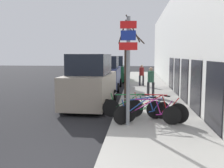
# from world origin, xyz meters

# --- Properties ---
(ground_plane) EXTENTS (80.00, 80.00, 0.00)m
(ground_plane) POSITION_xyz_m (0.00, 11.20, 0.00)
(ground_plane) COLOR black
(sidewalk_curb) EXTENTS (3.20, 32.00, 0.15)m
(sidewalk_curb) POSITION_xyz_m (2.60, 14.00, 0.07)
(sidewalk_curb) COLOR #9E9B93
(sidewalk_curb) RESTS_ON ground
(building_facade) EXTENTS (0.23, 32.00, 6.50)m
(building_facade) POSITION_xyz_m (4.35, 13.92, 3.22)
(building_facade) COLOR silver
(building_facade) RESTS_ON ground
(signpost) EXTENTS (0.58, 0.14, 3.51)m
(signpost) POSITION_xyz_m (1.58, 3.59, 2.06)
(signpost) COLOR gray
(signpost) RESTS_ON sidewalk_curb
(bicycle_0) EXTENTS (2.12, 0.44, 0.87)m
(bicycle_0) POSITION_xyz_m (2.29, 3.83, 0.52)
(bicycle_0) COLOR black
(bicycle_0) RESTS_ON sidewalk_curb
(bicycle_1) EXTENTS (1.96, 1.25, 0.86)m
(bicycle_1) POSITION_xyz_m (2.09, 4.06, 0.52)
(bicycle_1) COLOR black
(bicycle_1) RESTS_ON sidewalk_curb
(bicycle_2) EXTENTS (2.12, 1.08, 0.94)m
(bicycle_2) POSITION_xyz_m (2.54, 4.33, 0.55)
(bicycle_2) COLOR black
(bicycle_2) RESTS_ON sidewalk_curb
(bicycle_3) EXTENTS (2.29, 0.44, 0.91)m
(bicycle_3) POSITION_xyz_m (1.73, 4.55, 0.54)
(bicycle_3) COLOR black
(bicycle_3) RESTS_ON sidewalk_curb
(parked_car_0) EXTENTS (2.23, 4.70, 2.49)m
(parked_car_0) POSITION_xyz_m (-0.32, 7.20, 1.12)
(parked_car_0) COLOR gray
(parked_car_0) RESTS_ON ground
(parked_car_1) EXTENTS (2.09, 4.80, 2.37)m
(parked_car_1) POSITION_xyz_m (-0.31, 13.10, 1.09)
(parked_car_1) COLOR navy
(parked_car_1) RESTS_ON ground
(parked_car_2) EXTENTS (2.23, 4.76, 2.36)m
(parked_car_2) POSITION_xyz_m (-0.25, 18.52, 1.07)
(parked_car_2) COLOR #144728
(parked_car_2) RESTS_ON ground
(pedestrian_near) EXTENTS (0.42, 0.36, 1.62)m
(pedestrian_near) POSITION_xyz_m (2.65, 9.60, 1.08)
(pedestrian_near) COLOR #333338
(pedestrian_near) RESTS_ON sidewalk_curb
(pedestrian_far) EXTENTS (0.40, 0.35, 1.57)m
(pedestrian_far) POSITION_xyz_m (2.23, 14.43, 1.05)
(pedestrian_far) COLOR #333338
(pedestrian_far) RESTS_ON sidewalk_curb
(street_tree) EXTENTS (1.26, 1.51, 4.06)m
(street_tree) POSITION_xyz_m (1.40, 6.78, 1.93)
(street_tree) COLOR #3D2D23
(street_tree) RESTS_ON sidewalk_curb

